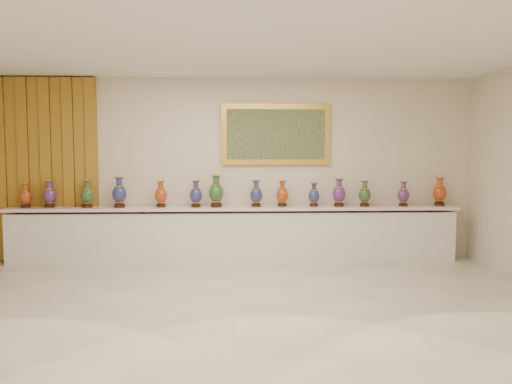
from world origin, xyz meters
TOP-DOWN VIEW (x-y plane):
  - ground at (0.00, 0.00)m, footprint 8.00×8.00m
  - room at (-2.43, 2.44)m, footprint 8.00×8.00m
  - counter at (0.00, 2.27)m, footprint 7.28×0.48m
  - vase_0 at (-3.31, 2.25)m, footprint 0.20×0.20m
  - vase_1 at (-2.94, 2.28)m, footprint 0.24×0.24m
  - vase_2 at (-2.34, 2.24)m, footprint 0.26×0.26m
  - vase_3 at (-1.83, 2.23)m, footprint 0.28×0.28m
  - vase_4 at (-1.18, 2.26)m, footprint 0.23×0.23m
  - vase_5 at (-0.61, 2.22)m, footprint 0.26×0.26m
  - vase_6 at (-0.28, 2.22)m, footprint 0.25×0.25m
  - vase_7 at (0.36, 2.24)m, footprint 0.24×0.24m
  - vase_8 at (0.79, 2.27)m, footprint 0.23×0.23m
  - vase_9 at (1.30, 2.25)m, footprint 0.22×0.22m
  - vase_10 at (1.71, 2.23)m, footprint 0.22×0.22m
  - vase_11 at (2.13, 2.22)m, footprint 0.25×0.25m
  - vase_12 at (2.77, 2.22)m, footprint 0.25×0.25m
  - vase_13 at (3.41, 2.28)m, footprint 0.23×0.23m

SIDE VIEW (x-z plane):
  - ground at x=0.00m, z-range 0.00..0.00m
  - counter at x=0.00m, z-range -0.01..0.89m
  - vase_9 at x=1.30m, z-range 0.88..1.27m
  - vase_0 at x=-3.31m, z-range 0.88..1.28m
  - vase_12 at x=2.77m, z-range 0.88..1.29m
  - vase_8 at x=0.79m, z-range 0.88..1.30m
  - vase_4 at x=-1.18m, z-range 0.88..1.30m
  - vase_11 at x=2.13m, z-range 0.88..1.31m
  - vase_5 at x=-0.61m, z-range 0.88..1.31m
  - vase_7 at x=0.36m, z-range 0.88..1.31m
  - vase_1 at x=-2.94m, z-range 0.88..1.32m
  - vase_2 at x=-2.34m, z-range 0.88..1.32m
  - vase_10 at x=1.71m, z-range 0.88..1.34m
  - vase_13 at x=3.41m, z-range 0.88..1.35m
  - vase_3 at x=-1.83m, z-range 0.87..1.37m
  - vase_6 at x=-0.28m, z-range 0.87..1.39m
  - room at x=-2.43m, z-range -2.41..5.59m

